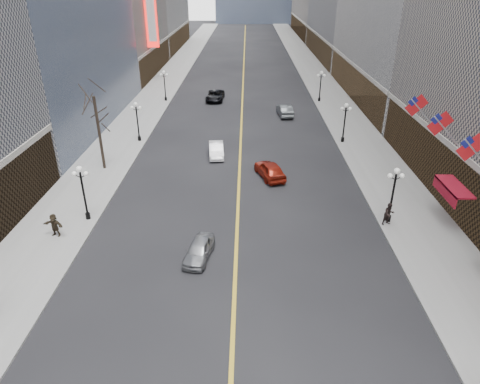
{
  "coord_description": "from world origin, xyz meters",
  "views": [
    {
      "loc": [
        0.65,
        1.0,
        17.29
      ],
      "look_at": [
        0.35,
        20.74,
        7.3
      ],
      "focal_mm": 32.0,
      "sensor_mm": 36.0,
      "label": 1
    }
  ],
  "objects_px": {
    "streetlamp_east_1": "(394,190)",
    "streetlamp_east_3": "(321,83)",
    "car_nb_near": "(199,250)",
    "car_nb_far": "(215,96)",
    "car_sb_mid": "(270,170)",
    "streetlamp_west_3": "(164,82)",
    "car_nb_mid": "(216,150)",
    "streetlamp_east_2": "(345,119)",
    "streetlamp_west_2": "(137,118)",
    "streetlamp_west_1": "(83,187)",
    "car_sb_far": "(285,110)"
  },
  "relations": [
    {
      "from": "streetlamp_west_2",
      "to": "streetlamp_west_3",
      "type": "distance_m",
      "value": 18.0
    },
    {
      "from": "car_nb_near",
      "to": "car_nb_far",
      "type": "bearing_deg",
      "value": 102.44
    },
    {
      "from": "streetlamp_east_3",
      "to": "car_nb_mid",
      "type": "height_order",
      "value": "streetlamp_east_3"
    },
    {
      "from": "streetlamp_west_2",
      "to": "car_sb_mid",
      "type": "xyz_separation_m",
      "value": [
        14.72,
        -9.66,
        -2.1
      ]
    },
    {
      "from": "streetlamp_west_3",
      "to": "car_nb_mid",
      "type": "xyz_separation_m",
      "value": [
        9.26,
        -22.29,
        -2.19
      ]
    },
    {
      "from": "streetlamp_east_3",
      "to": "car_nb_mid",
      "type": "relative_size",
      "value": 1.05
    },
    {
      "from": "streetlamp_west_1",
      "to": "car_sb_far",
      "type": "height_order",
      "value": "streetlamp_west_1"
    },
    {
      "from": "car_sb_mid",
      "to": "car_sb_far",
      "type": "relative_size",
      "value": 0.99
    },
    {
      "from": "streetlamp_west_2",
      "to": "car_sb_mid",
      "type": "height_order",
      "value": "streetlamp_west_2"
    },
    {
      "from": "car_nb_mid",
      "to": "car_sb_far",
      "type": "bearing_deg",
      "value": 55.18
    },
    {
      "from": "car_nb_near",
      "to": "car_sb_mid",
      "type": "bearing_deg",
      "value": 77.81
    },
    {
      "from": "streetlamp_west_1",
      "to": "car_nb_far",
      "type": "distance_m",
      "value": 37.43
    },
    {
      "from": "streetlamp_east_1",
      "to": "car_nb_far",
      "type": "xyz_separation_m",
      "value": [
        -16.0,
        36.58,
        -2.14
      ]
    },
    {
      "from": "streetlamp_west_3",
      "to": "car_sb_mid",
      "type": "relative_size",
      "value": 0.96
    },
    {
      "from": "streetlamp_east_2",
      "to": "streetlamp_west_1",
      "type": "height_order",
      "value": "same"
    },
    {
      "from": "streetlamp_east_3",
      "to": "streetlamp_west_3",
      "type": "height_order",
      "value": "same"
    },
    {
      "from": "car_nb_near",
      "to": "car_nb_mid",
      "type": "bearing_deg",
      "value": 100.19
    },
    {
      "from": "car_nb_far",
      "to": "car_sb_mid",
      "type": "bearing_deg",
      "value": -73.1
    },
    {
      "from": "streetlamp_west_1",
      "to": "car_nb_mid",
      "type": "bearing_deg",
      "value": 55.97
    },
    {
      "from": "car_nb_near",
      "to": "car_nb_mid",
      "type": "distance_m",
      "value": 18.62
    },
    {
      "from": "streetlamp_east_1",
      "to": "car_nb_mid",
      "type": "height_order",
      "value": "streetlamp_east_1"
    },
    {
      "from": "streetlamp_east_1",
      "to": "car_nb_far",
      "type": "distance_m",
      "value": 39.99
    },
    {
      "from": "streetlamp_east_1",
      "to": "car_sb_mid",
      "type": "relative_size",
      "value": 0.96
    },
    {
      "from": "streetlamp_west_3",
      "to": "streetlamp_east_3",
      "type": "bearing_deg",
      "value": 0.0
    },
    {
      "from": "streetlamp_west_1",
      "to": "car_nb_near",
      "type": "relative_size",
      "value": 1.18
    },
    {
      "from": "car_sb_far",
      "to": "car_nb_near",
      "type": "bearing_deg",
      "value": 69.68
    },
    {
      "from": "car_nb_mid",
      "to": "car_nb_far",
      "type": "height_order",
      "value": "car_nb_far"
    },
    {
      "from": "streetlamp_east_3",
      "to": "streetlamp_west_2",
      "type": "distance_m",
      "value": 29.68
    },
    {
      "from": "streetlamp_east_1",
      "to": "streetlamp_east_3",
      "type": "distance_m",
      "value": 36.0
    },
    {
      "from": "streetlamp_east_3",
      "to": "car_sb_mid",
      "type": "height_order",
      "value": "streetlamp_east_3"
    },
    {
      "from": "car_nb_mid",
      "to": "car_nb_near",
      "type": "bearing_deg",
      "value": -95.13
    },
    {
      "from": "streetlamp_west_1",
      "to": "car_nb_near",
      "type": "xyz_separation_m",
      "value": [
        9.28,
        -4.91,
        -2.25
      ]
    },
    {
      "from": "car_nb_near",
      "to": "car_nb_far",
      "type": "distance_m",
      "value": 41.53
    },
    {
      "from": "car_nb_near",
      "to": "streetlamp_west_3",
      "type": "bearing_deg",
      "value": 112.9
    },
    {
      "from": "streetlamp_west_1",
      "to": "car_sb_mid",
      "type": "relative_size",
      "value": 0.96
    },
    {
      "from": "car_nb_near",
      "to": "car_sb_far",
      "type": "relative_size",
      "value": 0.81
    },
    {
      "from": "car_nb_near",
      "to": "streetlamp_east_3",
      "type": "bearing_deg",
      "value": 80.83
    },
    {
      "from": "car_nb_mid",
      "to": "car_nb_far",
      "type": "distance_m",
      "value": 22.94
    },
    {
      "from": "car_nb_far",
      "to": "streetlamp_west_2",
      "type": "bearing_deg",
      "value": -109.49
    },
    {
      "from": "streetlamp_east_1",
      "to": "streetlamp_west_2",
      "type": "xyz_separation_m",
      "value": [
        -23.6,
        18.0,
        0.0
      ]
    },
    {
      "from": "streetlamp_west_1",
      "to": "streetlamp_west_3",
      "type": "relative_size",
      "value": 1.0
    },
    {
      "from": "streetlamp_east_2",
      "to": "streetlamp_west_2",
      "type": "xyz_separation_m",
      "value": [
        -23.6,
        0.0,
        0.0
      ]
    },
    {
      "from": "streetlamp_west_1",
      "to": "streetlamp_east_3",
      "type": "bearing_deg",
      "value": 56.75
    },
    {
      "from": "streetlamp_east_3",
      "to": "car_nb_near",
      "type": "height_order",
      "value": "streetlamp_east_3"
    },
    {
      "from": "car_sb_far",
      "to": "car_sb_mid",
      "type": "bearing_deg",
      "value": 75.37
    },
    {
      "from": "streetlamp_east_2",
      "to": "streetlamp_west_3",
      "type": "distance_m",
      "value": 29.68
    },
    {
      "from": "streetlamp_west_2",
      "to": "car_nb_mid",
      "type": "bearing_deg",
      "value": -24.87
    },
    {
      "from": "streetlamp_east_2",
      "to": "streetlamp_east_3",
      "type": "xyz_separation_m",
      "value": [
        0.0,
        18.0,
        0.0
      ]
    },
    {
      "from": "streetlamp_east_1",
      "to": "streetlamp_east_2",
      "type": "xyz_separation_m",
      "value": [
        0.0,
        18.0,
        0.0
      ]
    },
    {
      "from": "streetlamp_east_3",
      "to": "car_nb_far",
      "type": "bearing_deg",
      "value": 177.91
    }
  ]
}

